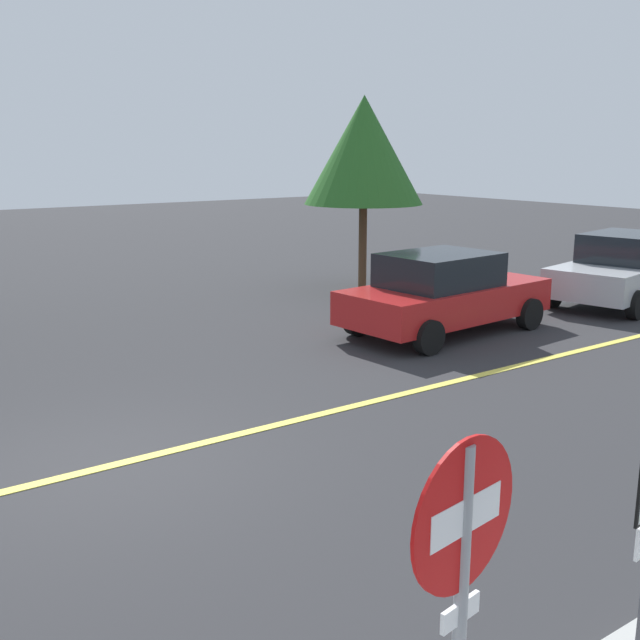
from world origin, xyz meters
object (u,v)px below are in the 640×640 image
object	(u,v)px
car_silver_mid_road	(623,269)
tree_left_verge	(364,151)
stop_sign	(461,586)
car_red_crossing	(444,293)

from	to	relation	value
car_silver_mid_road	tree_left_verge	xyz separation A→B (m)	(-3.98, 4.87, 2.72)
car_silver_mid_road	tree_left_verge	world-z (taller)	tree_left_verge
stop_sign	car_red_crossing	bearing A→B (deg)	45.76
tree_left_verge	car_silver_mid_road	bearing A→B (deg)	-50.78
car_red_crossing	tree_left_verge	xyz separation A→B (m)	(1.58, 4.57, 2.73)
stop_sign	car_silver_mid_road	world-z (taller)	stop_sign
car_silver_mid_road	car_red_crossing	distance (m)	5.57
stop_sign	car_red_crossing	distance (m)	11.58
car_silver_mid_road	car_red_crossing	world-z (taller)	car_silver_mid_road
stop_sign	car_silver_mid_road	xyz separation A→B (m)	(13.62, 7.98, -0.77)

